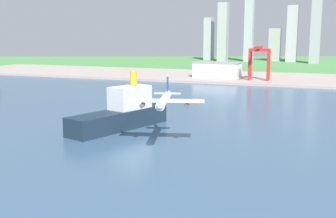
% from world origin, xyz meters
% --- Properties ---
extents(ground_plane, '(2400.00, 2400.00, 0.00)m').
position_xyz_m(ground_plane, '(0.00, 300.00, 0.00)').
color(ground_plane, '#4B8B48').
extents(water_bay, '(840.00, 360.00, 0.15)m').
position_xyz_m(water_bay, '(0.00, 240.00, 0.07)').
color(water_bay, '#385675').
rests_on(water_bay, ground).
extents(industrial_pier, '(840.00, 140.00, 2.50)m').
position_xyz_m(industrial_pier, '(0.00, 490.00, 1.25)').
color(industrial_pier, '#A79790').
rests_on(industrial_pier, ground).
extents(airplane_landing, '(37.98, 41.97, 12.83)m').
position_xyz_m(airplane_landing, '(-3.09, 167.92, 22.13)').
color(airplane_landing, white).
extents(cargo_ship, '(33.99, 66.81, 31.32)m').
position_xyz_m(cargo_ship, '(-39.95, 196.42, 8.60)').
color(cargo_ship, '#192838').
rests_on(cargo_ship, water_bay).
extents(port_crane_red, '(22.22, 40.89, 36.75)m').
position_xyz_m(port_crane_red, '(-7.48, 452.32, 28.81)').
color(port_crane_red, red).
rests_on(port_crane_red, industrial_pier).
extents(warehouse_main, '(52.46, 30.28, 17.15)m').
position_xyz_m(warehouse_main, '(-58.44, 471.72, 11.10)').
color(warehouse_main, white).
rests_on(warehouse_main, industrial_pier).
extents(distant_skyline, '(217.89, 60.13, 157.25)m').
position_xyz_m(distant_skyline, '(-61.18, 807.11, 59.30)').
color(distant_skyline, '#A6A4B1').
rests_on(distant_skyline, ground).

